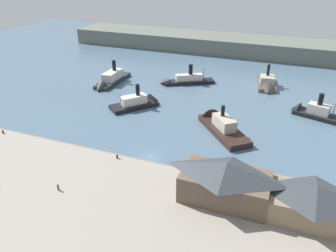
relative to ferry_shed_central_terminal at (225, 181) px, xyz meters
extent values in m
plane|color=slate|center=(-21.33, 10.65, -5.51)|extent=(320.00, 320.00, 0.00)
cube|color=gray|center=(-21.33, -11.35, -4.91)|extent=(110.00, 36.00, 1.20)
cube|color=slate|center=(-21.33, 7.05, -5.01)|extent=(110.00, 0.80, 1.00)
cube|color=brown|center=(0.00, 0.00, -1.42)|extent=(17.30, 9.59, 5.77)
pyramid|color=#33383D|center=(0.00, 0.00, 2.82)|extent=(17.65, 10.07, 2.71)
cube|color=#847056|center=(16.46, 0.42, -1.90)|extent=(15.67, 9.81, 4.80)
pyramid|color=#33383D|center=(16.46, 0.42, 1.74)|extent=(15.98, 10.30, 2.49)
cylinder|color=#33384C|center=(-33.04, -10.23, -3.63)|extent=(0.39, 0.39, 1.35)
sphere|color=#CCA889|center=(-33.04, -10.23, -2.84)|extent=(0.25, 0.25, 0.25)
cylinder|color=black|center=(-63.68, 5.08, -3.86)|extent=(0.44, 0.44, 0.90)
cylinder|color=black|center=(-27.68, 5.34, -3.86)|extent=(0.44, 0.44, 0.90)
cube|color=black|center=(17.92, 51.36, -4.87)|extent=(15.33, 9.67, 1.28)
cone|color=black|center=(11.10, 53.44, -4.87)|extent=(3.97, 5.70, 5.18)
cube|color=beige|center=(17.92, 51.36, -2.72)|extent=(7.07, 5.10, 3.02)
cylinder|color=black|center=(17.93, 51.36, 0.56)|extent=(1.55, 1.55, 3.54)
cylinder|color=brown|center=(22.02, 50.11, -2.01)|extent=(0.24, 0.24, 4.43)
cube|color=#514C47|center=(-0.45, 74.68, -4.80)|extent=(8.98, 16.88, 1.40)
cone|color=#514C47|center=(0.84, 66.76, -4.80)|extent=(6.22, 3.79, 5.83)
cube|color=#B2A893|center=(-0.45, 74.68, -2.80)|extent=(6.07, 6.74, 2.61)
cylinder|color=black|center=(-0.60, 75.59, 0.67)|extent=(1.04, 1.04, 4.32)
cube|color=black|center=(-39.20, 37.08, -4.83)|extent=(14.73, 16.03, 1.34)
cone|color=black|center=(-34.26, 43.12, -4.83)|extent=(6.13, 5.74, 5.63)
cube|color=silver|center=(-39.20, 37.08, -2.78)|extent=(8.11, 8.81, 2.76)
cylinder|color=black|center=(-38.18, 38.33, 0.45)|extent=(1.36, 1.36, 3.70)
cylinder|color=brown|center=(-42.17, 33.46, -2.07)|extent=(0.24, 0.24, 4.18)
cube|color=#23282D|center=(-58.33, 56.42, -4.83)|extent=(6.26, 20.50, 1.35)
cone|color=#23282D|center=(-58.14, 46.23, -4.83)|extent=(5.35, 3.77, 5.28)
cube|color=beige|center=(-58.33, 56.42, -2.56)|extent=(4.51, 10.43, 3.19)
cylinder|color=black|center=(-58.37, 58.17, 1.04)|extent=(1.46, 1.46, 4.01)
cube|color=black|center=(-7.08, 30.02, -4.63)|extent=(18.37, 19.87, 1.76)
cone|color=black|center=(-13.72, 37.77, -4.63)|extent=(6.98, 6.72, 6.04)
cube|color=#B2A893|center=(-7.08, 30.02, -2.15)|extent=(8.12, 8.56, 3.18)
cylinder|color=black|center=(-7.87, 30.94, 0.97)|extent=(1.09, 1.09, 3.06)
cube|color=black|center=(-29.60, 66.42, -4.86)|extent=(19.49, 13.99, 1.30)
cone|color=black|center=(-38.18, 61.43, -4.86)|extent=(5.19, 5.41, 4.18)
cube|color=beige|center=(-29.60, 66.42, -2.97)|extent=(10.39, 7.64, 2.47)
cylinder|color=black|center=(-29.09, 66.71, 0.23)|extent=(1.56, 1.56, 3.94)
cylinder|color=brown|center=(-24.45, 69.41, -1.90)|extent=(0.24, 0.24, 4.62)
cube|color=#60665B|center=(-21.33, 120.65, -1.51)|extent=(180.00, 24.00, 8.00)
camera|label=1|loc=(9.44, -54.85, 39.71)|focal=35.95mm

